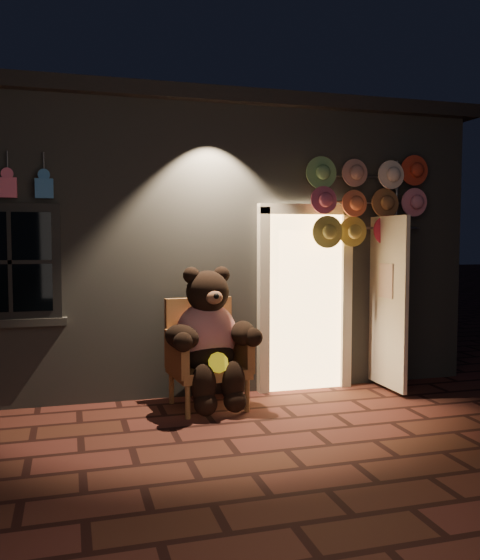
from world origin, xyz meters
name	(u,v)px	position (x,y,z in m)	size (l,w,h in m)	color
ground	(226,439)	(0.00, 0.00, 0.00)	(60.00, 60.00, 0.00)	#582721
shop_building	(159,242)	(0.00, 3.99, 1.74)	(7.30, 5.95, 3.51)	slate
wicker_armchair	(205,353)	(0.06, 1.09, 0.57)	(0.85, 0.78, 1.14)	#A57540
teddy_bear	(209,337)	(0.07, 0.95, 0.76)	(1.06, 0.86, 1.46)	red
hat_rack	(368,202)	(2.07, 1.28, 2.22)	(1.55, 0.22, 2.74)	#59595E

